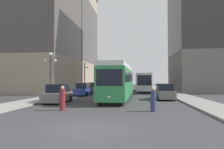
{
  "coord_description": "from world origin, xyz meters",
  "views": [
    {
      "loc": [
        2.17,
        -8.95,
        2.22
      ],
      "look_at": [
        0.06,
        8.98,
        2.73
      ],
      "focal_mm": 32.29,
      "sensor_mm": 36.0,
      "label": 1
    }
  ],
  "objects_px": {
    "pedestrian_crossing_far": "(62,99)",
    "pedestrian_crossing_near": "(153,100)",
    "transit_bus": "(143,82)",
    "parked_car_right_far": "(164,92)",
    "parked_car_left_far": "(93,88)",
    "parked_car_left_mid": "(83,90)",
    "lamp_post_left_near": "(50,68)",
    "lamp_post_left_far": "(85,72)",
    "streetcar": "(118,81)",
    "parked_car_left_near": "(58,94)"
  },
  "relations": [
    {
      "from": "pedestrian_crossing_far",
      "to": "pedestrian_crossing_near",
      "type": "bearing_deg",
      "value": 76.75
    },
    {
      "from": "transit_bus",
      "to": "parked_car_right_far",
      "type": "xyz_separation_m",
      "value": [
        1.95,
        -15.67,
        -1.1
      ]
    },
    {
      "from": "parked_car_right_far",
      "to": "parked_car_left_far",
      "type": "distance_m",
      "value": 15.86
    },
    {
      "from": "parked_car_left_mid",
      "to": "pedestrian_crossing_near",
      "type": "bearing_deg",
      "value": -57.66
    },
    {
      "from": "lamp_post_left_near",
      "to": "lamp_post_left_far",
      "type": "relative_size",
      "value": 0.96
    },
    {
      "from": "pedestrian_crossing_near",
      "to": "lamp_post_left_near",
      "type": "height_order",
      "value": "lamp_post_left_near"
    },
    {
      "from": "lamp_post_left_far",
      "to": "pedestrian_crossing_far",
      "type": "bearing_deg",
      "value": -79.57
    },
    {
      "from": "streetcar",
      "to": "pedestrian_crossing_near",
      "type": "relative_size",
      "value": 7.92
    },
    {
      "from": "streetcar",
      "to": "parked_car_left_near",
      "type": "height_order",
      "value": "streetcar"
    },
    {
      "from": "parked_car_left_mid",
      "to": "lamp_post_left_near",
      "type": "distance_m",
      "value": 7.82
    },
    {
      "from": "parked_car_left_near",
      "to": "parked_car_left_far",
      "type": "bearing_deg",
      "value": 88.92
    },
    {
      "from": "parked_car_left_mid",
      "to": "parked_car_right_far",
      "type": "xyz_separation_m",
      "value": [
        10.92,
        -5.03,
        -0.0
      ]
    },
    {
      "from": "streetcar",
      "to": "transit_bus",
      "type": "xyz_separation_m",
      "value": [
        3.31,
        16.28,
        -0.15
      ]
    },
    {
      "from": "pedestrian_crossing_far",
      "to": "lamp_post_left_near",
      "type": "height_order",
      "value": "lamp_post_left_near"
    },
    {
      "from": "streetcar",
      "to": "parked_car_left_far",
      "type": "height_order",
      "value": "streetcar"
    },
    {
      "from": "pedestrian_crossing_near",
      "to": "lamp_post_left_near",
      "type": "bearing_deg",
      "value": -140.65
    },
    {
      "from": "streetcar",
      "to": "pedestrian_crossing_far",
      "type": "height_order",
      "value": "streetcar"
    },
    {
      "from": "parked_car_left_mid",
      "to": "parked_car_left_far",
      "type": "relative_size",
      "value": 0.93
    },
    {
      "from": "parked_car_right_far",
      "to": "parked_car_left_mid",
      "type": "bearing_deg",
      "value": -25.67
    },
    {
      "from": "parked_car_left_near",
      "to": "parked_car_right_far",
      "type": "bearing_deg",
      "value": 21.74
    },
    {
      "from": "lamp_post_left_far",
      "to": "lamp_post_left_near",
      "type": "bearing_deg",
      "value": -90.0
    },
    {
      "from": "parked_car_left_mid",
      "to": "pedestrian_crossing_near",
      "type": "xyz_separation_m",
      "value": [
        8.86,
        -14.14,
        -0.05
      ]
    },
    {
      "from": "parked_car_left_near",
      "to": "parked_car_left_far",
      "type": "height_order",
      "value": "same"
    },
    {
      "from": "parked_car_right_far",
      "to": "parked_car_left_far",
      "type": "height_order",
      "value": "same"
    },
    {
      "from": "pedestrian_crossing_far",
      "to": "lamp_post_left_far",
      "type": "bearing_deg",
      "value": 174.73
    },
    {
      "from": "lamp_post_left_near",
      "to": "lamp_post_left_far",
      "type": "xyz_separation_m",
      "value": [
        0.0,
        15.29,
        0.12
      ]
    },
    {
      "from": "parked_car_right_far",
      "to": "lamp_post_left_far",
      "type": "height_order",
      "value": "lamp_post_left_far"
    },
    {
      "from": "parked_car_right_far",
      "to": "parked_car_left_far",
      "type": "xyz_separation_m",
      "value": [
        -10.91,
        11.51,
        0.0
      ]
    },
    {
      "from": "streetcar",
      "to": "lamp_post_left_near",
      "type": "bearing_deg",
      "value": -167.4
    },
    {
      "from": "streetcar",
      "to": "transit_bus",
      "type": "height_order",
      "value": "streetcar"
    },
    {
      "from": "transit_bus",
      "to": "lamp_post_left_near",
      "type": "bearing_deg",
      "value": -122.29
    },
    {
      "from": "parked_car_right_far",
      "to": "pedestrian_crossing_near",
      "type": "xyz_separation_m",
      "value": [
        -2.06,
        -9.11,
        -0.05
      ]
    },
    {
      "from": "parked_car_left_far",
      "to": "pedestrian_crossing_near",
      "type": "distance_m",
      "value": 22.44
    },
    {
      "from": "streetcar",
      "to": "parked_car_left_mid",
      "type": "distance_m",
      "value": 8.09
    },
    {
      "from": "parked_car_left_far",
      "to": "lamp_post_left_near",
      "type": "bearing_deg",
      "value": -94.9
    },
    {
      "from": "pedestrian_crossing_far",
      "to": "lamp_post_left_near",
      "type": "xyz_separation_m",
      "value": [
        -4.17,
        7.34,
        2.75
      ]
    },
    {
      "from": "transit_bus",
      "to": "parked_car_left_far",
      "type": "relative_size",
      "value": 2.47
    },
    {
      "from": "transit_bus",
      "to": "pedestrian_crossing_near",
      "type": "distance_m",
      "value": 24.81
    },
    {
      "from": "pedestrian_crossing_near",
      "to": "parked_car_right_far",
      "type": "bearing_deg",
      "value": 149.9
    },
    {
      "from": "parked_car_left_far",
      "to": "pedestrian_crossing_near",
      "type": "bearing_deg",
      "value": -63.68
    },
    {
      "from": "parked_car_left_near",
      "to": "parked_car_left_mid",
      "type": "relative_size",
      "value": 0.95
    },
    {
      "from": "pedestrian_crossing_near",
      "to": "lamp_post_left_far",
      "type": "xyz_separation_m",
      "value": [
        -10.76,
        22.35,
        2.91
      ]
    },
    {
      "from": "parked_car_right_far",
      "to": "parked_car_left_near",
      "type": "bearing_deg",
      "value": 21.9
    },
    {
      "from": "transit_bus",
      "to": "lamp_post_left_far",
      "type": "relative_size",
      "value": 2.23
    },
    {
      "from": "parked_car_left_near",
      "to": "parked_car_left_far",
      "type": "distance_m",
      "value": 16.11
    },
    {
      "from": "parked_car_right_far",
      "to": "pedestrian_crossing_far",
      "type": "bearing_deg",
      "value": 46.43
    },
    {
      "from": "transit_bus",
      "to": "parked_car_left_mid",
      "type": "bearing_deg",
      "value": -130.9
    },
    {
      "from": "parked_car_left_near",
      "to": "parked_car_left_mid",
      "type": "height_order",
      "value": "same"
    },
    {
      "from": "parked_car_right_far",
      "to": "pedestrian_crossing_near",
      "type": "height_order",
      "value": "parked_car_right_far"
    },
    {
      "from": "parked_car_left_far",
      "to": "lamp_post_left_near",
      "type": "relative_size",
      "value": 0.94
    }
  ]
}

